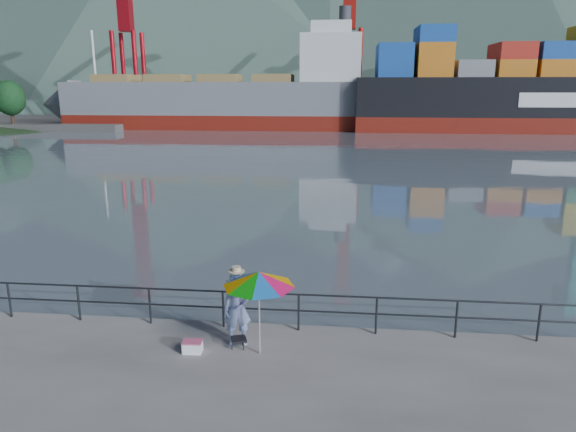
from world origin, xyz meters
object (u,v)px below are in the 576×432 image
object	(u,v)px
fisherman	(237,308)
beach_umbrella	(259,279)
cooler_bag	(193,347)
bulk_carrier	(239,101)
container_ship	(556,90)

from	to	relation	value
fisherman	beach_umbrella	distance (m)	1.22
cooler_bag	bulk_carrier	size ratio (longest dim) A/B	0.01
cooler_bag	container_ship	distance (m)	78.26
beach_umbrella	cooler_bag	size ratio (longest dim) A/B	4.60
cooler_bag	bulk_carrier	xyz separation A→B (m)	(-12.78, 71.50, 4.00)
fisherman	container_ship	world-z (taller)	container_ship
fisherman	container_ship	bearing A→B (deg)	53.07
fisherman	beach_umbrella	size ratio (longest dim) A/B	0.90
bulk_carrier	container_ship	world-z (taller)	container_ship
fisherman	cooler_bag	xyz separation A→B (m)	(-1.01, -0.54, -0.81)
fisherman	bulk_carrier	xyz separation A→B (m)	(-13.78, 70.96, 3.19)
cooler_bag	container_ship	bearing A→B (deg)	60.27
bulk_carrier	container_ship	bearing A→B (deg)	-1.92
beach_umbrella	bulk_carrier	size ratio (longest dim) A/B	0.04
cooler_bag	container_ship	size ratio (longest dim) A/B	0.01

